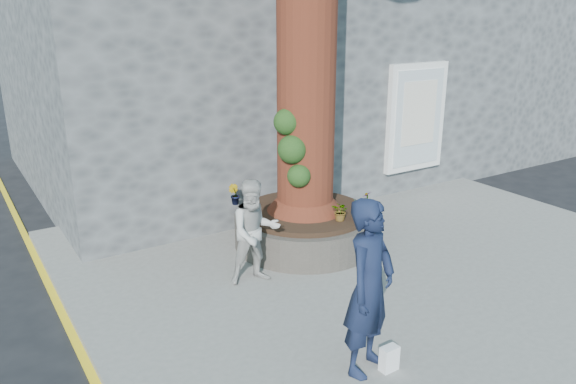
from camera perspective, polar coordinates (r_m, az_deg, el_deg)
ground at (r=7.54m, az=5.20°, el=-12.51°), size 120.00×120.00×0.00m
pavement at (r=9.05m, az=8.98°, el=-6.73°), size 9.00×8.00×0.12m
yellow_line at (r=7.27m, az=-20.38°, el=-14.93°), size 0.10×30.00×0.01m
stone_shop at (r=13.93m, az=-4.51°, el=15.36°), size 10.30×8.30×6.30m
neighbour_shop at (r=19.04m, az=18.07°, el=14.83°), size 6.00×8.00×6.00m
planter at (r=9.23m, az=1.72°, el=-3.59°), size 2.30×2.30×0.60m
man at (r=5.94m, az=8.28°, el=-9.60°), size 0.83×0.70×1.94m
woman at (r=7.84m, az=-3.38°, el=-4.06°), size 0.83×0.70×1.51m
shopping_bag at (r=6.37m, az=10.24°, el=-16.31°), size 0.20×0.13×0.28m
plant_a at (r=8.65m, az=7.06°, el=-1.87°), size 0.22×0.21×0.34m
plant_b at (r=9.36m, az=-5.49°, el=-0.25°), size 0.25×0.25×0.34m
plant_c at (r=9.16m, az=8.04°, el=-0.87°), size 0.24×0.24×0.31m
plant_d at (r=8.64m, az=5.41°, el=-1.96°), size 0.33×0.35×0.30m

